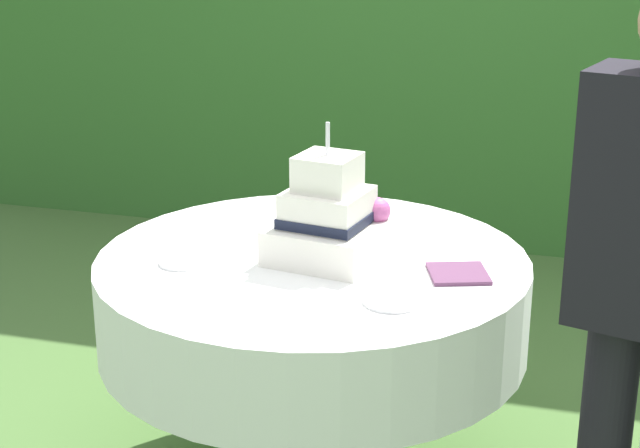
{
  "coord_description": "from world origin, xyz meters",
  "views": [
    {
      "loc": [
        0.74,
        -2.48,
        1.73
      ],
      "look_at": [
        0.02,
        0.0,
        0.86
      ],
      "focal_mm": 54.9,
      "sensor_mm": 36.0,
      "label": 1
    }
  ],
  "objects": [
    {
      "name": "serving_plate_far",
      "position": [
        -0.33,
        -0.15,
        0.77
      ],
      "size": [
        0.13,
        0.13,
        0.01
      ],
      "primitive_type": "cylinder",
      "color": "white",
      "rests_on": "cake_table"
    },
    {
      "name": "cake_table",
      "position": [
        0.0,
        0.0,
        0.62
      ],
      "size": [
        1.23,
        1.23,
        0.76
      ],
      "color": "#4C4C51",
      "rests_on": "ground_plane"
    },
    {
      "name": "napkin_stack",
      "position": [
        0.42,
        -0.03,
        0.77
      ],
      "size": [
        0.2,
        0.2,
        0.01
      ],
      "primitive_type": "cube",
      "rotation": [
        0.0,
        0.0,
        0.34
      ],
      "color": "#603856",
      "rests_on": "cake_table"
    },
    {
      "name": "serving_plate_near",
      "position": [
        0.29,
        -0.26,
        0.77
      ],
      "size": [
        0.15,
        0.15,
        0.01
      ],
      "primitive_type": "cylinder",
      "color": "white",
      "rests_on": "cake_table"
    },
    {
      "name": "wedding_cake",
      "position": [
        0.05,
        0.0,
        0.87
      ],
      "size": [
        0.33,
        0.33,
        0.39
      ],
      "color": "white",
      "rests_on": "cake_table"
    }
  ]
}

